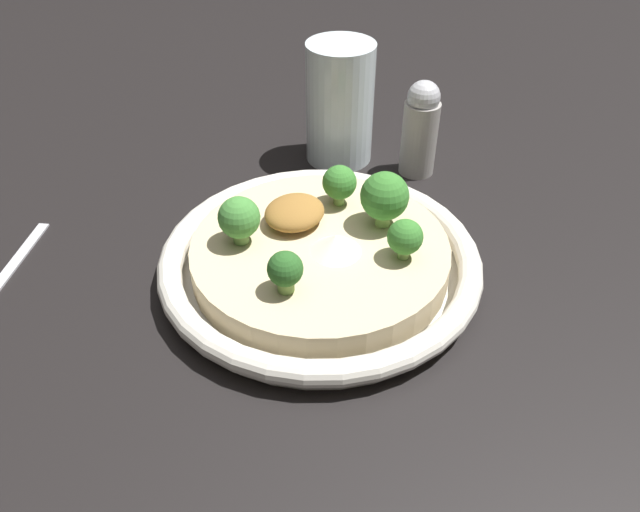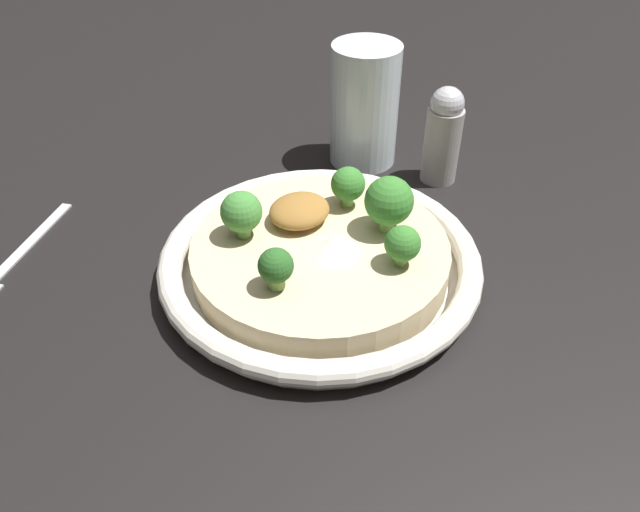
% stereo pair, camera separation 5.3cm
% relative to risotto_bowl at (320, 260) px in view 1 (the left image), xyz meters
% --- Properties ---
extents(ground_plane, '(6.00, 6.00, 0.00)m').
position_rel_risotto_bowl_xyz_m(ground_plane, '(0.00, 0.00, -0.02)').
color(ground_plane, black).
extents(risotto_bowl, '(0.27, 0.27, 0.03)m').
position_rel_risotto_bowl_xyz_m(risotto_bowl, '(0.00, 0.00, 0.00)').
color(risotto_bowl, silver).
rests_on(risotto_bowl, ground_plane).
extents(cheese_sprinkle, '(0.04, 0.04, 0.02)m').
position_rel_risotto_bowl_xyz_m(cheese_sprinkle, '(0.00, 0.02, 0.03)').
color(cheese_sprinkle, white).
rests_on(cheese_sprinkle, risotto_bowl).
extents(crispy_onion_garnish, '(0.05, 0.05, 0.02)m').
position_rel_risotto_bowl_xyz_m(crispy_onion_garnish, '(-0.01, -0.04, 0.03)').
color(crispy_onion_garnish, olive).
rests_on(crispy_onion_garnish, risotto_bowl).
extents(broccoli_front_left, '(0.03, 0.03, 0.04)m').
position_rel_risotto_bowl_xyz_m(broccoli_front_left, '(-0.06, -0.02, 0.04)').
color(broccoli_front_left, '#759E4C').
rests_on(broccoli_front_left, risotto_bowl).
extents(broccoli_back_right, '(0.03, 0.03, 0.03)m').
position_rel_risotto_bowl_xyz_m(broccoli_back_right, '(0.06, 0.02, 0.04)').
color(broccoli_back_right, '#759E4C').
rests_on(broccoli_back_right, risotto_bowl).
extents(broccoli_front, '(0.03, 0.03, 0.04)m').
position_rel_risotto_bowl_xyz_m(broccoli_front, '(0.04, -0.05, 0.04)').
color(broccoli_front, '#668E47').
rests_on(broccoli_front, risotto_bowl).
extents(broccoli_back, '(0.03, 0.03, 0.04)m').
position_rel_risotto_bowl_xyz_m(broccoli_back, '(-0.03, 0.06, 0.04)').
color(broccoli_back, '#759E4C').
rests_on(broccoli_back, risotto_bowl).
extents(broccoli_left, '(0.04, 0.04, 0.05)m').
position_rel_risotto_bowl_xyz_m(broccoli_left, '(-0.06, 0.03, 0.05)').
color(broccoli_left, '#759E4C').
rests_on(broccoli_left, risotto_bowl).
extents(drinking_glass, '(0.07, 0.07, 0.13)m').
position_rel_risotto_bowl_xyz_m(drinking_glass, '(-0.17, -0.11, 0.05)').
color(drinking_glass, silver).
rests_on(drinking_glass, ground_plane).
extents(pepper_shaker, '(0.04, 0.04, 0.10)m').
position_rel_risotto_bowl_xyz_m(pepper_shaker, '(-0.20, -0.03, 0.03)').
color(pepper_shaker, '#9E9993').
rests_on(pepper_shaker, ground_plane).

